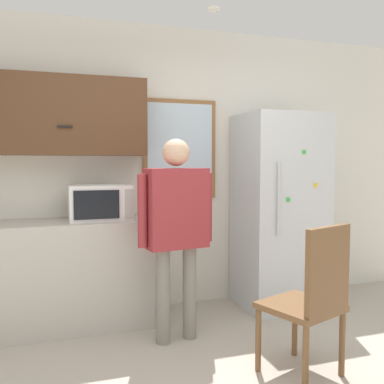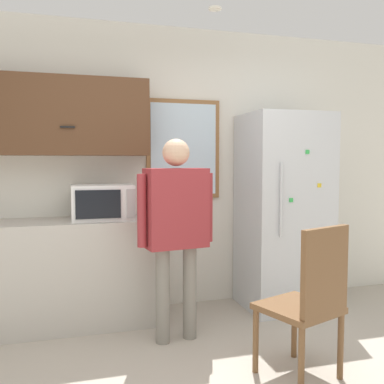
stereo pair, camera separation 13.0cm
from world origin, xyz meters
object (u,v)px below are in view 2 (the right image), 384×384
refrigerator (283,211)px  chair (310,297)px  person (176,219)px  microwave (102,202)px

refrigerator → chair: refrigerator is taller
person → chair: (0.66, -0.85, -0.42)m
person → refrigerator: refrigerator is taller
person → chair: 1.16m
microwave → person: size_ratio=0.33×
chair → microwave: bearing=-69.3°
chair → person: bearing=-72.0°
microwave → chair: (1.19, -1.39, -0.51)m
microwave → refrigerator: size_ratio=0.28×
person → chair: person is taller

